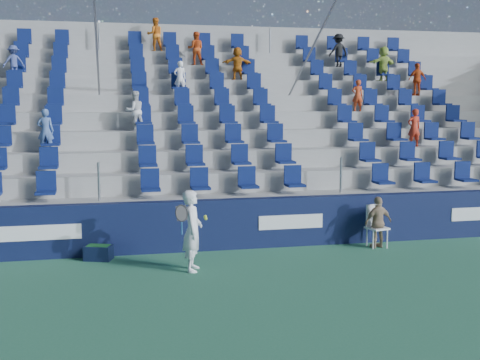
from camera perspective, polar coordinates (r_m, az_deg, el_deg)
name	(u,v)px	position (r m, az deg, el deg)	size (l,w,h in m)	color
ground	(261,288)	(11.55, 1.99, -10.19)	(70.00, 70.00, 0.00)	#2E6B4C
sponsor_wall	(229,224)	(14.38, -1.07, -4.20)	(24.00, 0.32, 1.20)	#10183C
grandstand	(198,145)	(19.16, -4.02, 3.33)	(24.00, 8.17, 6.63)	#9E9E99
tennis_player	(192,231)	(12.52, -4.53, -4.80)	(0.69, 0.69, 1.69)	white
line_judge_chair	(375,223)	(15.01, 12.72, -3.96)	(0.55, 0.56, 1.02)	white
line_judge	(378,222)	(14.86, 12.97, -3.92)	(0.73, 0.30, 1.25)	tan
ball_bin	(99,252)	(13.83, -13.27, -6.65)	(0.68, 0.56, 0.33)	#0E1734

